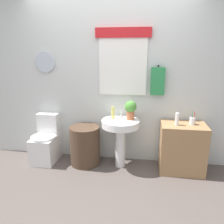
{
  "coord_description": "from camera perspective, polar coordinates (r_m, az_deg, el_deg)",
  "views": [
    {
      "loc": [
        0.54,
        -2.24,
        1.72
      ],
      "look_at": [
        0.08,
        0.8,
        0.87
      ],
      "focal_mm": 35.66,
      "sensor_mm": 36.0,
      "label": 1
    }
  ],
  "objects": [
    {
      "name": "potted_plant",
      "position": [
        3.26,
        4.8,
        0.86
      ],
      "size": [
        0.17,
        0.17,
        0.28
      ],
      "color": "#AD5B38",
      "rests_on": "pedestal_sink"
    },
    {
      "name": "soap_bottle",
      "position": [
        3.3,
        0.24,
        -0.23
      ],
      "size": [
        0.05,
        0.05,
        0.18
      ],
      "primitive_type": "cylinder",
      "color": "#DBD166",
      "rests_on": "pedestal_sink"
    },
    {
      "name": "back_wall",
      "position": [
        3.45,
        -0.4,
        8.54
      ],
      "size": [
        4.4,
        0.18,
        2.6
      ],
      "color": "silver",
      "rests_on": "ground_plane"
    },
    {
      "name": "pedestal_sink",
      "position": [
        3.31,
        2.17,
        -4.84
      ],
      "size": [
        0.56,
        0.56,
        0.74
      ],
      "color": "white",
      "rests_on": "ground_plane"
    },
    {
      "name": "lotion_bottle",
      "position": [
        3.22,
        16.33,
        -1.74
      ],
      "size": [
        0.05,
        0.05,
        0.18
      ],
      "primitive_type": "cylinder",
      "color": "white",
      "rests_on": "wooden_cabinet"
    },
    {
      "name": "ground_plane",
      "position": [
        2.88,
        -4.24,
        -21.38
      ],
      "size": [
        8.0,
        8.0,
        0.0
      ],
      "primitive_type": "plane",
      "color": "#564C47"
    },
    {
      "name": "toilet",
      "position": [
        3.76,
        -16.46,
        -7.56
      ],
      "size": [
        0.38,
        0.51,
        0.76
      ],
      "color": "white",
      "rests_on": "ground_plane"
    },
    {
      "name": "toothbrush_cup",
      "position": [
        3.32,
        19.91,
        -2.13
      ],
      "size": [
        0.08,
        0.08,
        0.19
      ],
      "color": "silver",
      "rests_on": "wooden_cabinet"
    },
    {
      "name": "laundry_hamper",
      "position": [
        3.51,
        -6.92,
        -8.49
      ],
      "size": [
        0.46,
        0.46,
        0.61
      ],
      "primitive_type": "cylinder",
      "color": "#4C3828",
      "rests_on": "ground_plane"
    },
    {
      "name": "faucet",
      "position": [
        3.36,
        2.44,
        -0.67
      ],
      "size": [
        0.03,
        0.03,
        0.1
      ],
      "primitive_type": "cylinder",
      "color": "silver",
      "rests_on": "pedestal_sink"
    },
    {
      "name": "wooden_cabinet",
      "position": [
        3.42,
        17.52,
        -8.77
      ],
      "size": [
        0.63,
        0.44,
        0.72
      ],
      "primitive_type": "cube",
      "color": "#9E754C",
      "rests_on": "ground_plane"
    }
  ]
}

